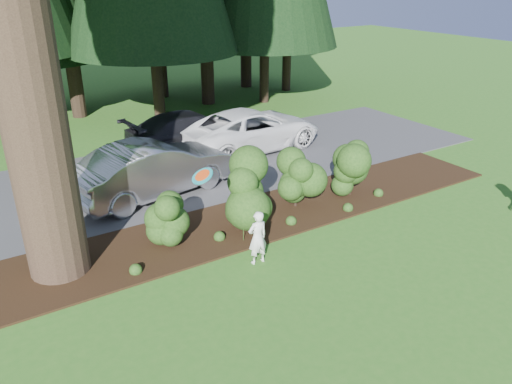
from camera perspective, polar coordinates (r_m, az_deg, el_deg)
ground at (r=10.70m, az=8.10°, el=-10.19°), size 80.00×80.00×0.00m
mulch_bed at (r=12.96m, az=-1.08°, el=-3.35°), size 16.00×2.50×0.05m
driveway at (r=16.44m, az=-8.77°, el=2.41°), size 22.00×6.00×0.03m
shrub_row at (r=12.91m, az=2.07°, el=0.39°), size 6.53×1.60×1.61m
lily_cluster at (r=11.96m, az=-0.22°, el=-3.27°), size 0.69×0.09×0.57m
car_silver_wagon at (r=14.49m, az=-11.61°, el=2.61°), size 5.00×2.53×1.57m
car_white_suv at (r=18.06m, az=-0.52°, el=7.17°), size 5.43×2.82×1.46m
car_dark_suv at (r=18.21m, az=-7.52°, el=6.98°), size 4.94×2.42×1.38m
child at (r=10.94m, az=0.18°, el=-5.22°), size 0.46×0.30×1.26m
frisbee at (r=9.77m, az=-6.15°, el=1.85°), size 0.42×0.45×0.26m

